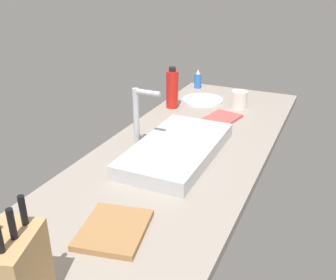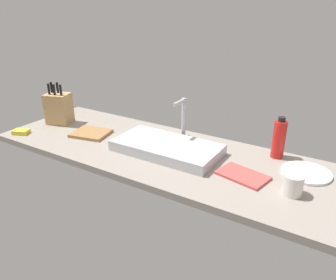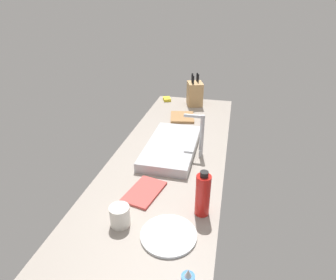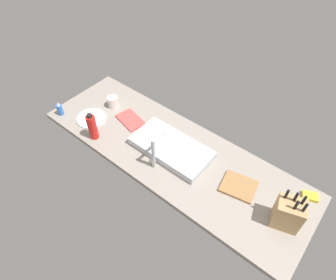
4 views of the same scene
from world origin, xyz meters
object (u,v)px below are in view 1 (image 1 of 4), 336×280
at_px(coffee_mug, 239,99).
at_px(dish_towel, 220,119).
at_px(sink_basin, 177,149).
at_px(faucet, 139,115).
at_px(knife_block, 10,275).
at_px(dinner_plate, 202,100).
at_px(cutting_board, 114,229).
at_px(water_bottle, 172,89).
at_px(soap_bottle, 198,80).

bearing_deg(coffee_mug, dish_towel, 171.33).
xyz_separation_m(dish_towel, coffee_mug, (0.22, -0.03, 0.04)).
xyz_separation_m(sink_basin, faucet, (-0.00, 0.17, 0.12)).
xyz_separation_m(knife_block, dinner_plate, (1.50, 0.12, -0.09)).
bearing_deg(cutting_board, water_bottle, 15.18).
bearing_deg(soap_bottle, coffee_mug, -127.21).
height_order(sink_basin, dish_towel, sink_basin).
bearing_deg(soap_bottle, water_bottle, -179.56).
xyz_separation_m(faucet, cutting_board, (-0.51, -0.20, -0.14)).
height_order(soap_bottle, water_bottle, water_bottle).
xyz_separation_m(sink_basin, water_bottle, (0.51, 0.25, 0.07)).
height_order(water_bottle, dish_towel, water_bottle).
bearing_deg(knife_block, dish_towel, -20.47).
bearing_deg(soap_bottle, sink_basin, -164.43).
distance_m(soap_bottle, coffee_mug, 0.40).
bearing_deg(cutting_board, coffee_mug, -2.12).
bearing_deg(water_bottle, sink_basin, -154.02).
relative_size(cutting_board, soap_bottle, 1.79).
xyz_separation_m(faucet, soap_bottle, (0.90, 0.08, -0.10)).
bearing_deg(dish_towel, water_bottle, 74.67).
bearing_deg(dinner_plate, soap_bottle, 26.66).
distance_m(faucet, water_bottle, 0.52).
height_order(sink_basin, coffee_mug, coffee_mug).
relative_size(cutting_board, coffee_mug, 2.34).
height_order(cutting_board, dish_towel, cutting_board).
distance_m(water_bottle, coffee_mug, 0.35).
relative_size(sink_basin, soap_bottle, 4.81).
distance_m(sink_basin, cutting_board, 0.52).
bearing_deg(dinner_plate, sink_basin, -168.49).
bearing_deg(cutting_board, faucet, 20.99).
distance_m(sink_basin, knife_block, 0.83).
distance_m(cutting_board, soap_bottle, 1.44).
height_order(water_bottle, dinner_plate, water_bottle).
distance_m(dish_towel, coffee_mug, 0.23).
bearing_deg(coffee_mug, water_bottle, 114.19).
bearing_deg(coffee_mug, sink_basin, 173.54).
bearing_deg(faucet, dinner_plate, -2.51).
distance_m(sink_basin, soap_bottle, 0.93).
bearing_deg(cutting_board, soap_bottle, 11.23).
bearing_deg(dish_towel, sink_basin, 174.69).
bearing_deg(cutting_board, dinner_plate, 8.02).
distance_m(faucet, soap_bottle, 0.91).
bearing_deg(coffee_mug, cutting_board, 177.88).
relative_size(faucet, water_bottle, 1.17).
distance_m(sink_basin, dish_towel, 0.43).
bearing_deg(dish_towel, faucet, 154.47).
xyz_separation_m(sink_basin, dinner_plate, (0.67, 0.14, -0.02)).
bearing_deg(water_bottle, dish_towel, -105.33).
distance_m(faucet, coffee_mug, 0.70).
relative_size(sink_basin, cutting_board, 2.68).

